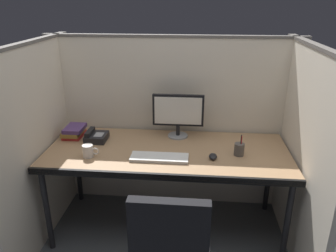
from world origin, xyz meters
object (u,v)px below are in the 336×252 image
keyboard_main (159,158)px  coffee_mug (88,151)px  desk (167,156)px  computer_mouse (213,156)px  pen_cup (239,149)px  desk_phone (96,137)px  monitor_center (178,113)px  book_stack (74,131)px

keyboard_main → coffee_mug: (-0.53, -0.01, 0.04)m
desk → computer_mouse: bearing=-17.4°
pen_cup → coffee_mug: (-1.13, -0.13, -0.00)m
desk_phone → coffee_mug: 0.30m
desk_phone → coffee_mug: size_ratio=1.51×
desk → keyboard_main: keyboard_main is taller
monitor_center → desk_phone: (-0.68, -0.14, -0.18)m
desk_phone → pen_cup: (1.16, -0.17, 0.02)m
desk → coffee_mug: size_ratio=15.08×
desk_phone → desk: bearing=-12.4°
keyboard_main → computer_mouse: bearing=6.2°
monitor_center → coffee_mug: size_ratio=3.41×
book_stack → computer_mouse: bearing=-14.6°
desk → desk_phone: size_ratio=10.00×
keyboard_main → desk_phone: bearing=153.1°
keyboard_main → computer_mouse: 0.40m
monitor_center → coffee_mug: 0.80m
keyboard_main → coffee_mug: coffee_mug is taller
desk → pen_cup: bearing=-3.5°
pen_cup → book_stack: (-1.37, 0.23, -0.00)m
keyboard_main → pen_cup: 0.61m
monitor_center → desk_phone: size_ratio=2.26×
keyboard_main → book_stack: 0.85m
desk_phone → pen_cup: 1.18m
monitor_center → pen_cup: monitor_center is taller
monitor_center → book_stack: bearing=-174.6°
computer_mouse → desk_phone: desk_phone is taller
keyboard_main → pen_cup: pen_cup is taller
desk_phone → computer_mouse: bearing=-14.3°
desk → keyboard_main: bearing=-106.1°
desk → keyboard_main: 0.17m
desk → book_stack: (-0.82, 0.20, 0.10)m
desk → book_stack: 0.85m
pen_cup → desk_phone: bearing=171.7°
desk → pen_cup: 0.56m
book_stack → keyboard_main: bearing=-24.1°
book_stack → pen_cup: bearing=-9.5°
computer_mouse → coffee_mug: 0.93m
computer_mouse → pen_cup: pen_cup is taller
keyboard_main → computer_mouse: size_ratio=4.48×
computer_mouse → desk_phone: (-0.97, 0.25, 0.02)m
pen_cup → book_stack: bearing=170.5°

